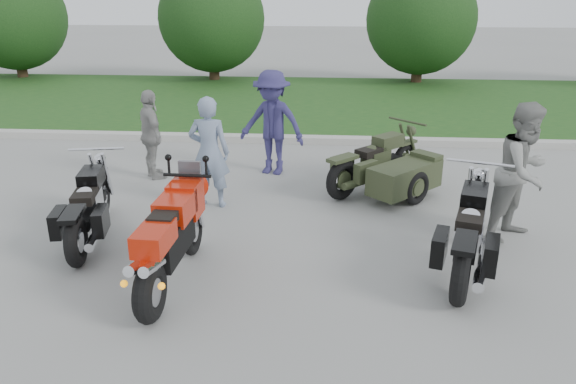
# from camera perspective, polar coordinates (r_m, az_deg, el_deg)

# --- Properties ---
(ground) EXTENTS (80.00, 80.00, 0.00)m
(ground) POSITION_cam_1_polar(r_m,az_deg,el_deg) (7.08, -5.01, -8.14)
(ground) COLOR #989893
(ground) RESTS_ON ground
(curb) EXTENTS (60.00, 0.30, 0.15)m
(curb) POSITION_cam_1_polar(r_m,az_deg,el_deg) (12.61, -0.73, 5.39)
(curb) COLOR #B6B4AC
(curb) RESTS_ON ground
(grass_strip) EXTENTS (60.00, 8.00, 0.14)m
(grass_strip) POSITION_cam_1_polar(r_m,az_deg,el_deg) (16.63, 0.54, 9.15)
(grass_strip) COLOR #386021
(grass_strip) RESTS_ON ground
(tree_far_left) EXTENTS (3.60, 3.60, 4.00)m
(tree_far_left) POSITION_cam_1_polar(r_m,az_deg,el_deg) (22.55, -26.13, 15.64)
(tree_far_left) COLOR #3F2B1C
(tree_far_left) RESTS_ON ground
(tree_mid_left) EXTENTS (3.60, 3.60, 4.00)m
(tree_mid_left) POSITION_cam_1_polar(r_m,az_deg,el_deg) (20.07, -7.74, 17.08)
(tree_mid_left) COLOR #3F2B1C
(tree_mid_left) RESTS_ON ground
(tree_mid_right) EXTENTS (3.60, 3.60, 4.00)m
(tree_mid_right) POSITION_cam_1_polar(r_m,az_deg,el_deg) (19.86, 13.36, 16.69)
(tree_mid_right) COLOR #3F2B1C
(tree_mid_right) RESTS_ON ground
(sportbike_red) EXTENTS (0.43, 2.25, 1.07)m
(sportbike_red) POSITION_cam_1_polar(r_m,az_deg,el_deg) (6.64, -11.86, -4.51)
(sportbike_red) COLOR black
(sportbike_red) RESTS_ON ground
(cruiser_left) EXTENTS (0.67, 2.32, 0.90)m
(cruiser_left) POSITION_cam_1_polar(r_m,az_deg,el_deg) (8.16, -19.62, -1.72)
(cruiser_left) COLOR black
(cruiser_left) RESTS_ON ground
(cruiser_right) EXTENTS (0.89, 2.44, 0.96)m
(cruiser_right) POSITION_cam_1_polar(r_m,az_deg,el_deg) (7.19, 17.91, -4.27)
(cruiser_right) COLOR black
(cruiser_right) RESTS_ON ground
(cruiser_sidecar) EXTENTS (1.97, 2.10, 0.90)m
(cruiser_sidecar) POSITION_cam_1_polar(r_m,az_deg,el_deg) (9.49, 10.39, 2.03)
(cruiser_sidecar) COLOR black
(cruiser_sidecar) RESTS_ON ground
(person_stripe) EXTENTS (0.67, 0.46, 1.77)m
(person_stripe) POSITION_cam_1_polar(r_m,az_deg,el_deg) (8.87, -8.01, 4.01)
(person_stripe) COLOR #7B8CA7
(person_stripe) RESTS_ON ground
(person_grey) EXTENTS (1.18, 1.17, 1.92)m
(person_grey) POSITION_cam_1_polar(r_m,az_deg,el_deg) (8.29, 22.80, 1.89)
(person_grey) COLOR gray
(person_grey) RESTS_ON ground
(person_denim) EXTENTS (1.39, 1.04, 1.92)m
(person_denim) POSITION_cam_1_polar(r_m,az_deg,el_deg) (10.34, -1.63, 7.02)
(person_denim) COLOR navy
(person_denim) RESTS_ON ground
(person_back) EXTENTS (0.86, 1.01, 1.62)m
(person_back) POSITION_cam_1_polar(r_m,az_deg,el_deg) (10.39, -13.71, 5.65)
(person_back) COLOR #989692
(person_back) RESTS_ON ground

